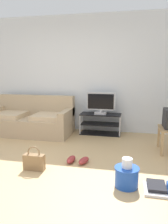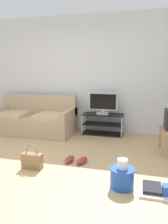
{
  "view_description": "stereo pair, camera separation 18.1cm",
  "coord_description": "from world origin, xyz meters",
  "px_view_note": "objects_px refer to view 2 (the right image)",
  "views": [
    {
      "loc": [
        1.24,
        -2.64,
        1.44
      ],
      "look_at": [
        0.45,
        1.06,
        0.71
      ],
      "focal_mm": 34.59,
      "sensor_mm": 36.0,
      "label": 1
    },
    {
      "loc": [
        1.41,
        -2.6,
        1.44
      ],
      "look_at": [
        0.45,
        1.06,
        0.71
      ],
      "focal_mm": 34.59,
      "sensor_mm": 36.0,
      "label": 2
    }
  ],
  "objects_px": {
    "couch": "(34,120)",
    "floor_tray": "(160,191)",
    "cleaning_bucket": "(122,176)",
    "tv_stand": "(103,124)",
    "sneakers_pair": "(76,160)",
    "flat_tv": "(103,104)",
    "handbag": "(32,160)"
  },
  "relations": [
    {
      "from": "couch",
      "to": "floor_tray",
      "type": "bearing_deg",
      "value": -36.76
    },
    {
      "from": "cleaning_bucket",
      "to": "floor_tray",
      "type": "height_order",
      "value": "cleaning_bucket"
    },
    {
      "from": "couch",
      "to": "tv_stand",
      "type": "bearing_deg",
      "value": 9.94
    },
    {
      "from": "cleaning_bucket",
      "to": "sneakers_pair",
      "type": "bearing_deg",
      "value": 144.07
    },
    {
      "from": "sneakers_pair",
      "to": "floor_tray",
      "type": "xyz_separation_m",
      "value": [
        1.23,
        -0.59,
        -0.01
      ]
    },
    {
      "from": "cleaning_bucket",
      "to": "sneakers_pair",
      "type": "height_order",
      "value": "cleaning_bucket"
    },
    {
      "from": "flat_tv",
      "to": "cleaning_bucket",
      "type": "xyz_separation_m",
      "value": [
        0.63,
        -2.21,
        -0.56
      ]
    },
    {
      "from": "handbag",
      "to": "flat_tv",
      "type": "bearing_deg",
      "value": 70.83
    },
    {
      "from": "couch",
      "to": "sneakers_pair",
      "type": "relative_size",
      "value": 5.12
    },
    {
      "from": "handbag",
      "to": "cleaning_bucket",
      "type": "height_order",
      "value": "cleaning_bucket"
    },
    {
      "from": "couch",
      "to": "cleaning_bucket",
      "type": "height_order",
      "value": "couch"
    },
    {
      "from": "tv_stand",
      "to": "couch",
      "type": "bearing_deg",
      "value": -170.06
    },
    {
      "from": "couch",
      "to": "floor_tray",
      "type": "distance_m",
      "value": 3.34
    },
    {
      "from": "couch",
      "to": "floor_tray",
      "type": "xyz_separation_m",
      "value": [
        2.67,
        -1.99,
        -0.27
      ]
    },
    {
      "from": "handbag",
      "to": "sneakers_pair",
      "type": "xyz_separation_m",
      "value": [
        0.56,
        0.37,
        -0.08
      ]
    },
    {
      "from": "flat_tv",
      "to": "cleaning_bucket",
      "type": "height_order",
      "value": "flat_tv"
    },
    {
      "from": "couch",
      "to": "tv_stand",
      "type": "distance_m",
      "value": 1.6
    },
    {
      "from": "handbag",
      "to": "tv_stand",
      "type": "bearing_deg",
      "value": 71.03
    },
    {
      "from": "couch",
      "to": "sneakers_pair",
      "type": "bearing_deg",
      "value": -44.18
    },
    {
      "from": "tv_stand",
      "to": "sneakers_pair",
      "type": "distance_m",
      "value": 1.69
    },
    {
      "from": "flat_tv",
      "to": "sneakers_pair",
      "type": "relative_size",
      "value": 1.75
    },
    {
      "from": "couch",
      "to": "sneakers_pair",
      "type": "distance_m",
      "value": 2.02
    },
    {
      "from": "flat_tv",
      "to": "handbag",
      "type": "distance_m",
      "value": 2.22
    },
    {
      "from": "couch",
      "to": "sneakers_pair",
      "type": "xyz_separation_m",
      "value": [
        1.44,
        -1.4,
        -0.26
      ]
    },
    {
      "from": "handbag",
      "to": "sneakers_pair",
      "type": "distance_m",
      "value": 0.68
    },
    {
      "from": "couch",
      "to": "handbag",
      "type": "distance_m",
      "value": 1.98
    },
    {
      "from": "tv_stand",
      "to": "cleaning_bucket",
      "type": "height_order",
      "value": "tv_stand"
    },
    {
      "from": "flat_tv",
      "to": "sneakers_pair",
      "type": "bearing_deg",
      "value": -94.87
    },
    {
      "from": "tv_stand",
      "to": "cleaning_bucket",
      "type": "xyz_separation_m",
      "value": [
        0.63,
        -2.23,
        -0.08
      ]
    },
    {
      "from": "handbag",
      "to": "sneakers_pair",
      "type": "bearing_deg",
      "value": 33.38
    },
    {
      "from": "cleaning_bucket",
      "to": "couch",
      "type": "bearing_deg",
      "value": 138.48
    },
    {
      "from": "flat_tv",
      "to": "handbag",
      "type": "bearing_deg",
      "value": -109.17
    }
  ]
}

